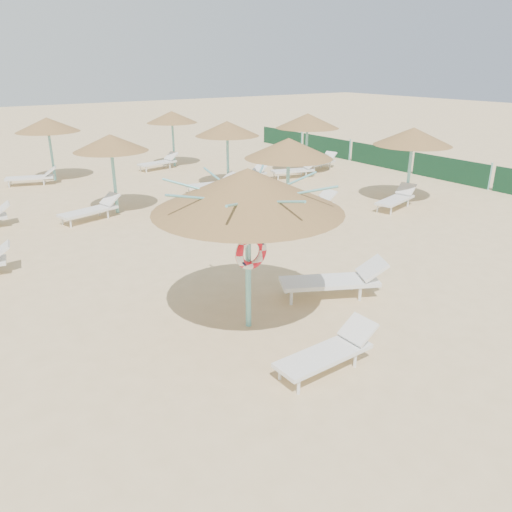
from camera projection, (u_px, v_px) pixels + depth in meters
ground at (268, 326)px, 9.81m from camera, size 120.00×120.00×0.00m
main_palapa at (248, 191)px, 8.84m from camera, size 3.48×3.48×3.12m
lounger_main_a at (330, 351)px, 8.33m from camera, size 1.92×0.63×0.69m
lounger_main_b at (336, 280)px, 10.92m from camera, size 2.36×1.65×0.83m
palapa_field at (163, 138)px, 18.01m from camera, size 20.01×13.88×2.72m
windbreak_fence at (380, 157)px, 24.67m from camera, size 0.08×19.84×1.10m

